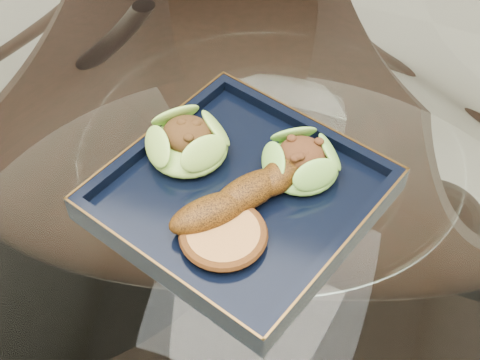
% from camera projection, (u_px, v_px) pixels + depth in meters
% --- Properties ---
extents(dining_table, '(1.13, 1.13, 0.77)m').
position_uv_depth(dining_table, '(265.00, 257.00, 0.91)').
color(dining_table, white).
rests_on(dining_table, ground).
extents(dining_chair, '(0.51, 0.51, 0.91)m').
position_uv_depth(dining_chair, '(224.00, 96.00, 1.25)').
color(dining_chair, black).
rests_on(dining_chair, ground).
extents(navy_plate, '(0.35, 0.35, 0.02)m').
position_uv_depth(navy_plate, '(240.00, 198.00, 0.75)').
color(navy_plate, black).
rests_on(navy_plate, dining_table).
extents(lettuce_wrap_left, '(0.12, 0.12, 0.03)m').
position_uv_depth(lettuce_wrap_left, '(187.00, 144.00, 0.77)').
color(lettuce_wrap_left, '#70A530').
rests_on(lettuce_wrap_left, navy_plate).
extents(lettuce_wrap_right, '(0.10, 0.10, 0.03)m').
position_uv_depth(lettuce_wrap_right, '(301.00, 163.00, 0.75)').
color(lettuce_wrap_right, '#5D9F2E').
rests_on(lettuce_wrap_right, navy_plate).
extents(roasted_plantain, '(0.14, 0.17, 0.03)m').
position_uv_depth(roasted_plantain, '(248.00, 192.00, 0.72)').
color(roasted_plantain, '#60340A').
rests_on(roasted_plantain, navy_plate).
extents(crumb_patty, '(0.08, 0.08, 0.02)m').
position_uv_depth(crumb_patty, '(223.00, 236.00, 0.69)').
color(crumb_patty, '#C67E42').
rests_on(crumb_patty, navy_plate).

